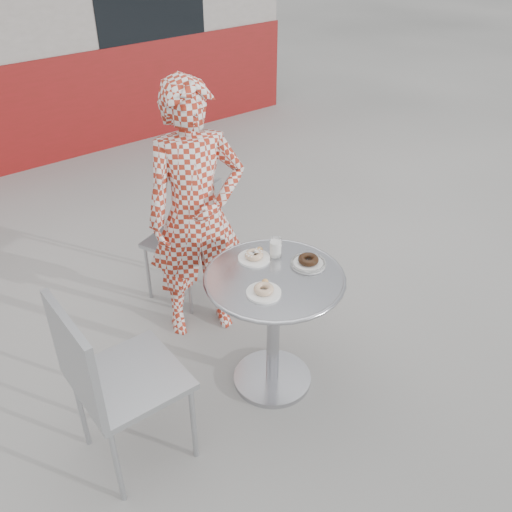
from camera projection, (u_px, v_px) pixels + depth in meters
ground at (264, 376)px, 3.26m from camera, size 60.00×60.00×0.00m
bistro_table at (274, 304)px, 2.94m from camera, size 0.72×0.72×0.73m
chair_far at (185, 262)px, 3.79m from camera, size 0.51×0.52×0.83m
chair_left at (132, 410)px, 2.68m from camera, size 0.46×0.46×0.96m
seated_person at (196, 215)px, 3.23m from camera, size 0.66×0.54×1.57m
plate_far at (254, 256)px, 2.96m from camera, size 0.17×0.17×0.04m
plate_near at (264, 290)px, 2.72m from camera, size 0.17×0.17×0.05m
plate_checker at (308, 262)px, 2.92m from camera, size 0.18×0.18×0.05m
milk_cup at (276, 248)px, 2.97m from camera, size 0.07×0.07×0.10m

